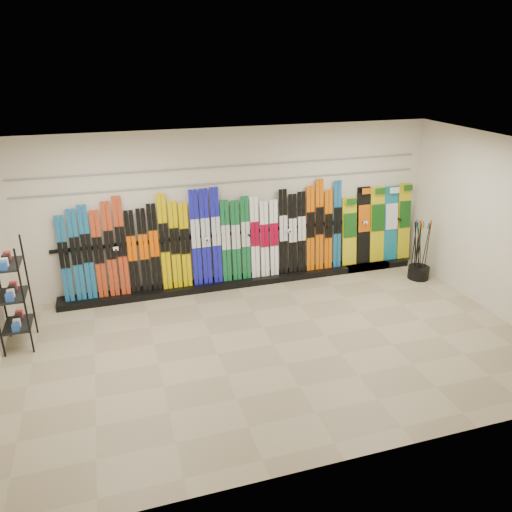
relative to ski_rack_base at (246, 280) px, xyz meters
name	(u,v)px	position (x,y,z in m)	size (l,w,h in m)	color
floor	(273,344)	(-0.22, -2.28, -0.06)	(8.00, 8.00, 0.00)	gray
back_wall	(231,208)	(-0.22, 0.22, 1.44)	(8.00, 8.00, 0.00)	beige
right_wall	(501,229)	(3.78, -2.28, 1.44)	(5.00, 5.00, 0.00)	beige
ceiling	(276,152)	(-0.22, -2.28, 2.94)	(8.00, 8.00, 0.00)	silver
ski_rack_base	(246,280)	(0.00, 0.00, 0.00)	(8.00, 0.40, 0.12)	black
skis	(211,241)	(-0.67, 0.04, 0.89)	(5.38, 0.21, 1.84)	#17588B
snowboards	(377,225)	(2.87, 0.08, 0.83)	(1.58, 0.25, 1.59)	gold
accessory_rack	(12,296)	(-3.97, -1.11, 0.79)	(0.40, 0.60, 1.69)	black
pole_bin	(418,272)	(3.38, -0.80, 0.07)	(0.42, 0.42, 0.25)	black
ski_poles	(419,250)	(3.32, -0.79, 0.55)	(0.41, 0.31, 1.18)	black
slatwall_rail_0	(231,182)	(-0.22, 0.20, 1.94)	(7.60, 0.02, 0.03)	gray
slatwall_rail_1	(231,166)	(-0.22, 0.20, 2.24)	(7.60, 0.02, 0.03)	gray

